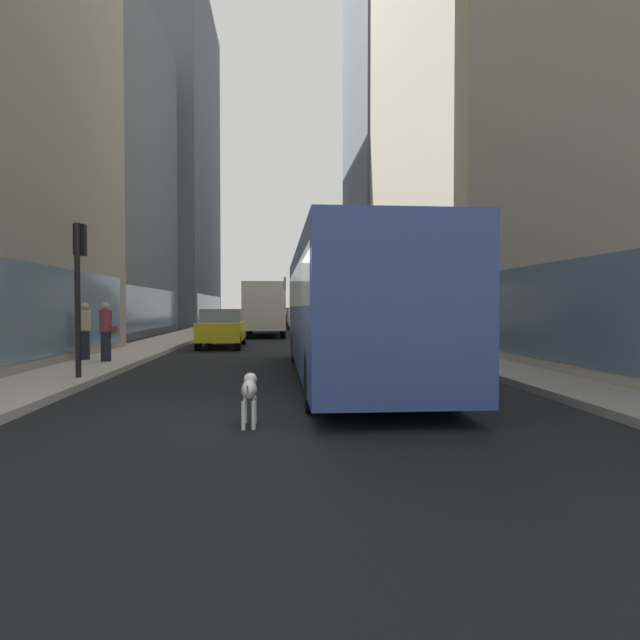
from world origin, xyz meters
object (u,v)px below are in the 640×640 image
at_px(car_blue_hatchback, 339,323).
at_px(traffic_light_near, 79,274).
at_px(transit_bus, 349,304).
at_px(car_grey_wagon, 268,319).
at_px(box_truck, 265,307).
at_px(car_yellow_taxi, 222,328).
at_px(car_silver_sedan, 293,315).
at_px(car_white_van, 300,319).
at_px(car_red_coupe, 295,316).
at_px(pedestrian_with_handbag, 106,331).
at_px(pedestrian_in_coat, 85,330).
at_px(dalmatian_dog, 249,390).

bearing_deg(car_blue_hatchback, traffic_light_near, -115.88).
xyz_separation_m(transit_bus, car_blue_hatchback, (1.60, 15.34, -0.95)).
relative_size(car_grey_wagon, box_truck, 0.58).
bearing_deg(car_grey_wagon, car_blue_hatchback, -71.12).
height_order(car_grey_wagon, car_yellow_taxi, same).
distance_m(car_silver_sedan, car_white_van, 15.30).
bearing_deg(car_silver_sedan, car_red_coupe, -90.00).
bearing_deg(car_silver_sedan, car_white_van, -90.00).
xyz_separation_m(pedestrian_with_handbag, pedestrian_in_coat, (-0.79, 0.56, -0.00)).
distance_m(box_truck, traffic_light_near, 19.58).
bearing_deg(traffic_light_near, car_grey_wagon, 82.36).
bearing_deg(car_blue_hatchback, car_grey_wagon, 108.88).
height_order(car_blue_hatchback, car_red_coupe, same).
xyz_separation_m(dalmatian_dog, pedestrian_with_handbag, (-4.47, 7.96, 0.50)).
relative_size(car_blue_hatchback, pedestrian_in_coat, 2.79).
bearing_deg(car_grey_wagon, box_truck, -90.00).
bearing_deg(car_grey_wagon, car_white_van, 5.65).
bearing_deg(pedestrian_with_handbag, car_yellow_taxi, 69.44).
bearing_deg(car_grey_wagon, car_yellow_taxi, -95.31).
height_order(dalmatian_dog, pedestrian_in_coat, pedestrian_in_coat).
distance_m(car_grey_wagon, pedestrian_with_handbag, 24.48).
relative_size(car_silver_sedan, pedestrian_in_coat, 2.51).
bearing_deg(car_white_van, traffic_light_near, -102.37).
distance_m(dalmatian_dog, traffic_light_near, 6.32).
xyz_separation_m(car_grey_wagon, dalmatian_dog, (0.27, -32.08, -0.31)).
height_order(car_grey_wagon, traffic_light_near, traffic_light_near).
xyz_separation_m(car_silver_sedan, pedestrian_in_coat, (-7.38, -39.10, 0.19)).
bearing_deg(transit_bus, car_red_coupe, 90.00).
xyz_separation_m(car_white_van, traffic_light_near, (-6.10, -27.80, 1.62)).
bearing_deg(car_blue_hatchback, car_white_van, 97.64).
xyz_separation_m(car_red_coupe, car_white_van, (-0.00, -9.65, -0.00)).
bearing_deg(pedestrian_with_handbag, car_grey_wagon, 80.14).
distance_m(car_blue_hatchback, box_truck, 5.28).
distance_m(box_truck, pedestrian_in_coat, 16.02).
distance_m(car_red_coupe, car_silver_sedan, 5.64).
height_order(pedestrian_in_coat, traffic_light_near, traffic_light_near).
bearing_deg(box_truck, pedestrian_with_handbag, -104.89).
relative_size(car_grey_wagon, car_red_coupe, 0.93).
bearing_deg(box_truck, pedestrian_in_coat, -108.12).
relative_size(car_grey_wagon, traffic_light_near, 1.27).
relative_size(car_grey_wagon, car_yellow_taxi, 1.02).
height_order(transit_bus, car_blue_hatchback, transit_bus).
height_order(transit_bus, traffic_light_near, traffic_light_near).
relative_size(car_red_coupe, car_silver_sedan, 1.10).
relative_size(car_red_coupe, pedestrian_with_handbag, 2.76).
height_order(car_grey_wagon, pedestrian_with_handbag, pedestrian_with_handbag).
relative_size(box_truck, pedestrian_in_coat, 4.44).
relative_size(dalmatian_dog, pedestrian_in_coat, 0.57).
bearing_deg(pedestrian_with_handbag, car_silver_sedan, 80.56).
bearing_deg(car_blue_hatchback, car_yellow_taxi, -135.44).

